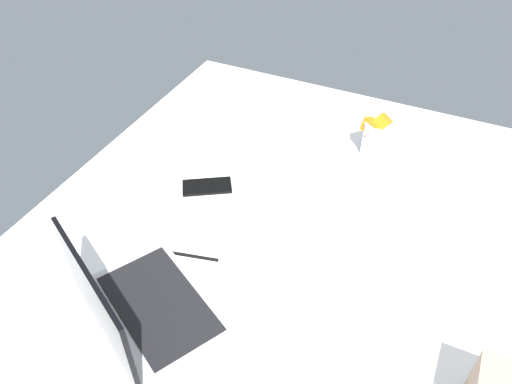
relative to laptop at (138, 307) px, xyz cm
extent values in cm
cube|color=white|center=(-42.42, -44.51, -13.41)|extent=(180.00, 140.00, 18.00)
cube|color=#B7BABC|center=(-1.47, -2.66, -3.41)|extent=(40.01, 36.11, 2.00)
cube|color=black|center=(-2.20, -3.97, -2.21)|extent=(33.61, 28.92, 0.40)
cube|color=black|center=(3.85, 6.96, 8.09)|extent=(29.36, 16.86, 21.00)
cylinder|color=silver|center=(-30.39, -81.84, 1.09)|extent=(9.00, 9.00, 11.00)
cube|color=blue|center=(-29.34, -82.31, -1.16)|extent=(7.00, 6.05, 6.93)
cube|color=yellow|center=(-29.62, -80.56, 0.93)|extent=(5.62, 6.14, 3.15)
cube|color=red|center=(-29.27, -81.06, 3.02)|extent=(5.45, 5.41, 5.24)
cube|color=orange|center=(-28.54, -81.28, 5.11)|extent=(7.64, 7.47, 5.34)
cube|color=orange|center=(-31.00, -81.69, 7.20)|extent=(5.96, 6.44, 6.87)
cube|color=black|center=(8.77, -45.27, -4.01)|extent=(15.48, 13.15, 0.80)
cube|color=black|center=(0.89, -20.16, -4.11)|extent=(16.69, 4.45, 0.60)
camera|label=1|loc=(-50.80, 48.61, 90.30)|focal=35.51mm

